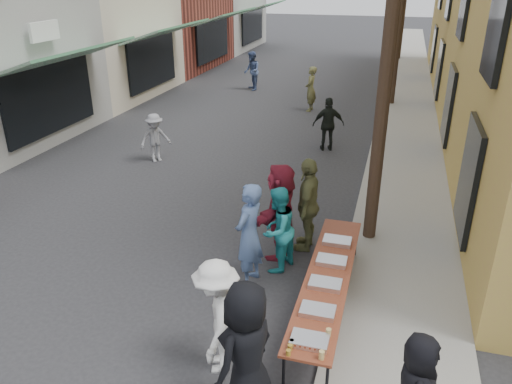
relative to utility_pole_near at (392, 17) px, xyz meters
The scene contains 23 objects.
ground 6.91m from the utility_pole_near, 145.10° to the right, with size 120.00×120.00×0.00m, color #28282B.
sidewalk 12.82m from the utility_pole_near, 86.66° to the left, with size 2.20×60.00×0.10m, color gray.
utility_pole_near is the anchor object (origin of this frame).
serving_table 4.71m from the utility_pole_near, 100.30° to the right, with size 0.70×4.00×0.75m.
catering_tray_sausage 5.78m from the utility_pole_near, 96.48° to the right, with size 0.50×0.33×0.08m, color maroon.
catering_tray_foil_b 5.30m from the utility_pole_near, 97.59° to the right, with size 0.50×0.33×0.08m, color #B2B2B7.
catering_tray_buns 4.83m from the utility_pole_near, 99.31° to the right, with size 0.50×0.33×0.08m, color tan.
catering_tray_foil_d 4.42m from the utility_pole_near, 102.01° to the right, with size 0.50×0.33×0.08m, color #B2B2B7.
catering_tray_buns_end 4.09m from the utility_pole_near, 106.85° to the right, with size 0.50×0.33×0.08m, color tan.
condiment_jar_a 6.03m from the utility_pole_near, 98.71° to the right, with size 0.07×0.07×0.08m, color #A57F26.
condiment_jar_b 5.95m from the utility_pole_near, 98.90° to the right, with size 0.07×0.07×0.08m, color #A57F26.
condiment_jar_c 5.88m from the utility_pole_near, 99.09° to the right, with size 0.07×0.07×0.08m, color #A57F26.
cup_stack 5.94m from the utility_pole_near, 93.69° to the right, with size 0.08×0.08×0.12m, color tan.
guest_front_a 6.28m from the utility_pole_near, 102.96° to the right, with size 0.96×0.63×1.97m, color black.
guest_front_b 4.61m from the utility_pole_near, 132.32° to the right, with size 0.71×0.47×1.96m, color #516C9E.
guest_front_c 4.32m from the utility_pole_near, 134.94° to the right, with size 0.82×0.64×1.68m, color teal.
guest_front_d 5.96m from the utility_pole_near, 112.44° to the right, with size 1.13×0.65×1.75m, color white.
guest_front_e 3.79m from the utility_pole_near, 151.42° to the right, with size 1.15×0.48×1.96m, color olive.
guest_queue_back 4.06m from the utility_pole_near, 147.78° to the right, with size 1.80×0.57×1.94m, color maroon.
passerby_left 8.13m from the utility_pole_near, 154.47° to the left, with size 0.94×0.54×1.45m, color gray.
passerby_mid 6.87m from the utility_pole_near, 107.37° to the left, with size 0.99×0.41×1.68m, color black.
passerby_right 11.21m from the utility_pole_near, 107.16° to the left, with size 0.65×0.43×1.78m, color brown.
passerby_far 15.11m from the utility_pole_near, 116.24° to the left, with size 0.87×0.68×1.80m, color #475B8A.
Camera 1 is at (4.56, -6.61, 5.28)m, focal length 35.00 mm.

